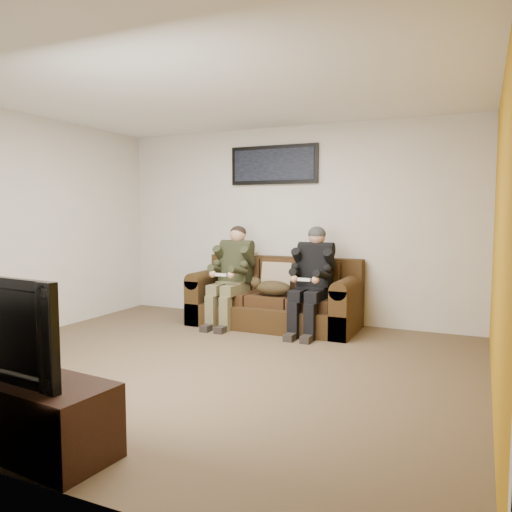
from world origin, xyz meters
The scene contains 15 objects.
floor centered at (0.00, 0.00, 0.00)m, with size 5.00×5.00×0.00m, color brown.
ceiling centered at (0.00, 0.00, 2.60)m, with size 5.00×5.00×0.00m, color silver.
wall_back centered at (0.00, 2.25, 1.30)m, with size 5.00×5.00×0.00m, color beige.
wall_left centered at (-2.50, 0.00, 1.30)m, with size 4.50×4.50×0.00m, color beige.
wall_right centered at (2.50, 0.00, 1.30)m, with size 4.50×4.50×0.00m, color beige.
accent_wall_right centered at (2.49, 0.00, 1.30)m, with size 4.50×4.50×0.00m, color #B17C11.
sofa centered at (-0.03, 1.83, 0.33)m, with size 2.12×0.92×0.87m.
throw_pillow centered at (-0.03, 1.87, 0.62)m, with size 0.41×0.12×0.39m, color tan.
throw_blanket centered at (-0.67, 2.09, 0.87)m, with size 0.43×0.21×0.08m, color tan.
person_left centered at (-0.58, 1.65, 0.72)m, with size 0.51×0.87×1.28m.
person_right centered at (0.52, 1.65, 0.72)m, with size 0.51×0.86×1.29m.
cat centered at (0.01, 1.58, 0.53)m, with size 0.66×0.26×0.24m.
framed_poster centered at (-0.23, 2.22, 2.10)m, with size 1.25×0.05×0.52m.
tv_stand centered at (-0.25, -1.95, 0.23)m, with size 1.43×0.46×0.45m, color black.
television centered at (-0.25, -1.95, 0.77)m, with size 1.09×0.14×0.63m, color black.
Camera 1 is at (2.38, -4.08, 1.46)m, focal length 35.00 mm.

